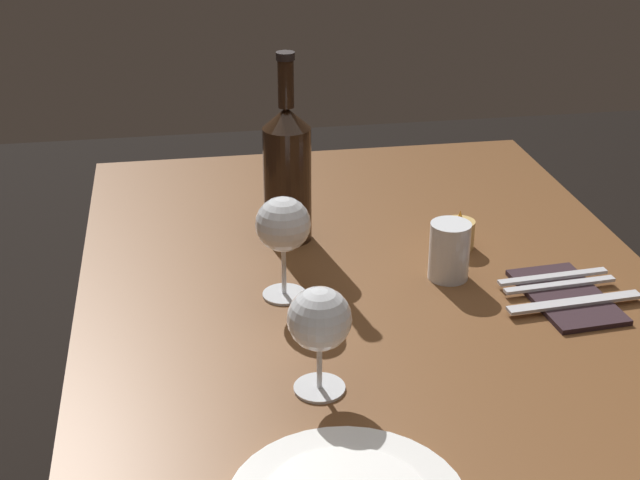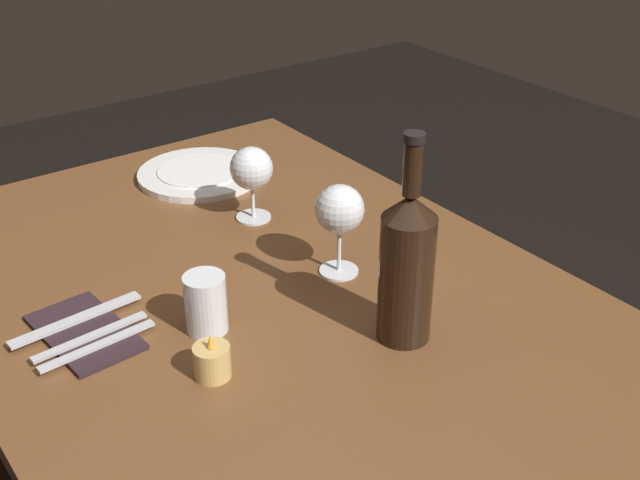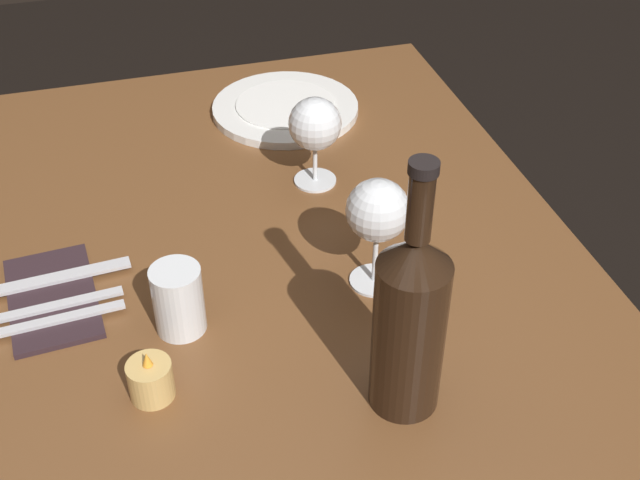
{
  "view_description": "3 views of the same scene",
  "coord_description": "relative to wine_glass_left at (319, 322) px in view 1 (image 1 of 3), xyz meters",
  "views": [
    {
      "loc": [
        1.18,
        -0.29,
        1.41
      ],
      "look_at": [
        0.01,
        -0.09,
        0.85
      ],
      "focal_mm": 51.5,
      "sensor_mm": 36.0,
      "label": 1
    },
    {
      "loc": [
        -0.96,
        0.58,
        1.45
      ],
      "look_at": [
        -0.08,
        -0.06,
        0.85
      ],
      "focal_mm": 45.83,
      "sensor_mm": 36.0,
      "label": 2
    },
    {
      "loc": [
        -0.82,
        0.16,
        1.47
      ],
      "look_at": [
        0.01,
        -0.08,
        0.8
      ],
      "focal_mm": 46.84,
      "sensor_mm": 36.0,
      "label": 3
    }
  ],
  "objects": [
    {
      "name": "wine_bottle",
      "position": [
        -0.45,
        0.02,
        0.02
      ],
      "size": [
        0.08,
        0.08,
        0.32
      ],
      "color": "black",
      "rests_on": "dining_table"
    },
    {
      "name": "dining_table",
      "position": [
        -0.22,
        0.13,
        -0.19
      ],
      "size": [
        1.3,
        0.9,
        0.74
      ],
      "color": "brown",
      "rests_on": "ground"
    },
    {
      "name": "fork_outer",
      "position": [
        -0.22,
        0.4,
        -0.09
      ],
      "size": [
        0.03,
        0.18,
        0.0
      ],
      "color": "silver",
      "rests_on": "folded_napkin"
    },
    {
      "name": "fork_inner",
      "position": [
        -0.2,
        0.4,
        -0.09
      ],
      "size": [
        0.03,
        0.18,
        0.0
      ],
      "color": "silver",
      "rests_on": "folded_napkin"
    },
    {
      "name": "wine_glass_right",
      "position": [
        -0.25,
        -0.01,
        0.02
      ],
      "size": [
        0.08,
        0.08,
        0.16
      ],
      "color": "white",
      "rests_on": "dining_table"
    },
    {
      "name": "table_knife",
      "position": [
        -0.14,
        0.4,
        -0.09
      ],
      "size": [
        0.04,
        0.21,
        0.0
      ],
      "color": "silver",
      "rests_on": "folded_napkin"
    },
    {
      "name": "votive_candle",
      "position": [
        -0.37,
        0.3,
        -0.08
      ],
      "size": [
        0.05,
        0.05,
        0.07
      ],
      "color": "#DBB266",
      "rests_on": "dining_table"
    },
    {
      "name": "wine_glass_left",
      "position": [
        0.0,
        0.0,
        0.0
      ],
      "size": [
        0.08,
        0.08,
        0.14
      ],
      "color": "white",
      "rests_on": "dining_table"
    },
    {
      "name": "folded_napkin",
      "position": [
        -0.17,
        0.4,
        -0.1
      ],
      "size": [
        0.2,
        0.12,
        0.01
      ],
      "color": "#2D1E23",
      "rests_on": "dining_table"
    },
    {
      "name": "water_tumbler",
      "position": [
        -0.27,
        0.25,
        -0.06
      ],
      "size": [
        0.06,
        0.06,
        0.09
      ],
      "color": "white",
      "rests_on": "dining_table"
    }
  ]
}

